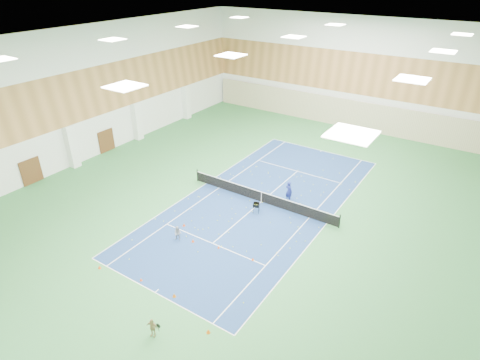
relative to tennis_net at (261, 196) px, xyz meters
name	(u,v)px	position (x,y,z in m)	size (l,w,h in m)	color
ground	(261,202)	(0.00, 0.00, -0.55)	(40.00, 40.00, 0.00)	#32753C
room_shell	(263,131)	(0.00, 0.00, 5.45)	(36.00, 40.00, 12.00)	white
wood_cladding	(264,104)	(0.00, 0.00, 7.45)	(36.00, 40.00, 8.00)	#B37A42
ceiling_light_grid	(266,45)	(0.00, 0.00, 11.37)	(21.40, 25.40, 0.06)	white
court_surface	(261,202)	(0.00, 0.00, -0.55)	(10.97, 23.77, 0.01)	navy
tennis_balls_scatter	(261,201)	(0.00, 0.00, -0.50)	(10.57, 22.77, 0.07)	#D1E927
tennis_net	(261,196)	(0.00, 0.00, 0.00)	(12.80, 0.10, 1.10)	black
back_curtain	(351,114)	(0.00, 19.75, 1.05)	(35.40, 0.16, 3.20)	#C6B793
door_left_a	(31,171)	(-17.92, -8.00, 0.55)	(0.08, 1.80, 2.20)	#593319
door_left_b	(106,141)	(-17.92, 0.00, 0.55)	(0.08, 1.80, 2.20)	#593319
coach	(289,191)	(1.69, 1.35, 0.32)	(0.63, 0.41, 1.73)	navy
child_court	(178,233)	(-2.20, -7.35, -0.01)	(0.52, 0.41, 1.07)	#9A99A2
child_apron	(152,327)	(2.04, -14.11, 0.01)	(0.65, 0.27, 1.12)	tan
ball_cart	(256,208)	(0.45, -1.53, -0.14)	(0.47, 0.47, 0.82)	black
cone_svc_a	(184,225)	(-2.93, -5.89, -0.43)	(0.21, 0.21, 0.23)	#DA400B
cone_svc_b	(193,241)	(-1.21, -6.99, -0.44)	(0.20, 0.20, 0.22)	#F1480C
cone_svc_c	(219,247)	(0.63, -6.59, -0.45)	(0.18, 0.18, 0.19)	#FF4E0D
cone_svc_d	(253,259)	(3.17, -6.38, -0.45)	(0.19, 0.19, 0.20)	#F7510D
cone_base_a	(99,267)	(-4.32, -12.24, -0.44)	(0.19, 0.19, 0.21)	#FA430D
cone_base_b	(141,279)	(-1.37, -11.62, -0.45)	(0.18, 0.18, 0.20)	#EE440C
cone_base_c	(174,295)	(1.14, -11.52, -0.43)	(0.22, 0.22, 0.25)	orange
cone_base_d	(208,331)	(4.27, -12.46, -0.43)	(0.22, 0.22, 0.24)	orange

